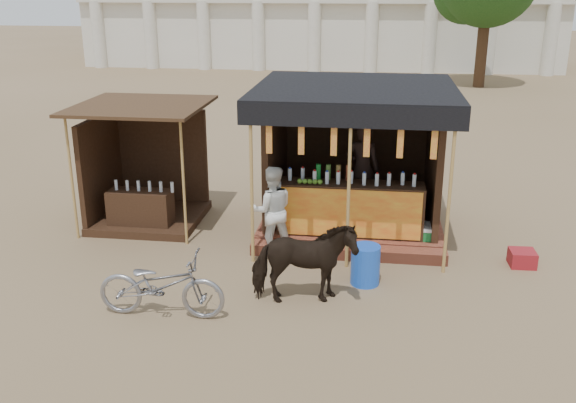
{
  "coord_description": "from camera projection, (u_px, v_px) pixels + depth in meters",
  "views": [
    {
      "loc": [
        1.37,
        -8.37,
        4.55
      ],
      "look_at": [
        0.0,
        1.6,
        1.1
      ],
      "focal_mm": 40.0,
      "sensor_mm": 36.0,
      "label": 1
    }
  ],
  "objects": [
    {
      "name": "red_crate",
      "position": [
        522.0,
        258.0,
        10.82
      ],
      "size": [
        0.43,
        0.42,
        0.27
      ],
      "primitive_type": "cube",
      "rotation": [
        0.0,
        0.0,
        0.04
      ],
      "color": "maroon",
      "rests_on": "ground"
    },
    {
      "name": "secondary_stall",
      "position": [
        141.0,
        180.0,
        12.66
      ],
      "size": [
        2.4,
        2.4,
        2.38
      ],
      "color": "#372014",
      "rests_on": "ground"
    },
    {
      "name": "cooler",
      "position": [
        419.0,
        237.0,
        11.47
      ],
      "size": [
        0.65,
        0.46,
        0.46
      ],
      "color": "#197431",
      "rests_on": "ground"
    },
    {
      "name": "main_stall",
      "position": [
        353.0,
        178.0,
        12.18
      ],
      "size": [
        3.6,
        3.61,
        2.78
      ],
      "color": "#994932",
      "rests_on": "ground"
    },
    {
      "name": "ground",
      "position": [
        273.0,
        306.0,
        9.49
      ],
      "size": [
        120.0,
        120.0,
        0.0
      ],
      "primitive_type": "plane",
      "color": "#846B4C",
      "rests_on": "ground"
    },
    {
      "name": "cow",
      "position": [
        304.0,
        263.0,
        9.4
      ],
      "size": [
        1.63,
        0.99,
        1.28
      ],
      "primitive_type": "imported",
      "rotation": [
        0.0,
        0.0,
        1.78
      ],
      "color": "black",
      "rests_on": "ground"
    },
    {
      "name": "blue_barrel",
      "position": [
        365.0,
        265.0,
        10.12
      ],
      "size": [
        0.57,
        0.57,
        0.64
      ],
      "primitive_type": "cylinder",
      "rotation": [
        0.0,
        0.0,
        0.27
      ],
      "color": "blue",
      "rests_on": "ground"
    },
    {
      "name": "bystander",
      "position": [
        272.0,
        210.0,
        11.15
      ],
      "size": [
        0.9,
        0.79,
        1.58
      ],
      "primitive_type": "imported",
      "rotation": [
        0.0,
        0.0,
        3.42
      ],
      "color": "silver",
      "rests_on": "ground"
    },
    {
      "name": "motorbike",
      "position": [
        161.0,
        285.0,
        9.09
      ],
      "size": [
        1.84,
        0.66,
        0.96
      ],
      "primitive_type": "imported",
      "rotation": [
        0.0,
        0.0,
        1.58
      ],
      "color": "gray",
      "rests_on": "ground"
    }
  ]
}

